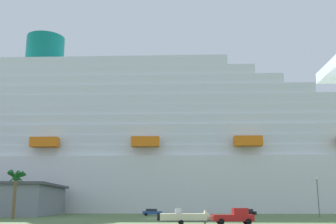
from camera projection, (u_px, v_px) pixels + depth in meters
The scene contains 8 objects.
ground_plane at pixel (151, 214), 108.33m from camera, with size 600.00×600.00×0.00m, color #567042.
cruise_ship at pixel (144, 154), 137.15m from camera, with size 299.33×62.06×67.90m.
pickup_truck at pixel (235, 216), 57.46m from camera, with size 5.62×2.32×2.20m.
small_boat_on_trailer at pixel (188, 217), 57.14m from camera, with size 8.86×2.39×2.15m.
palm_tree at pixel (16, 181), 76.88m from camera, with size 3.51×3.42×8.93m.
street_lamp at pixel (318, 191), 82.78m from camera, with size 0.56×0.56×7.99m.
parked_car_black_coupe at pixel (246, 212), 94.27m from camera, with size 4.75×2.11×1.58m.
parked_car_blue_suv at pixel (152, 212), 96.80m from camera, with size 4.71×2.51×1.58m.
Camera 1 is at (-1.85, -81.65, 2.83)m, focal length 44.24 mm.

